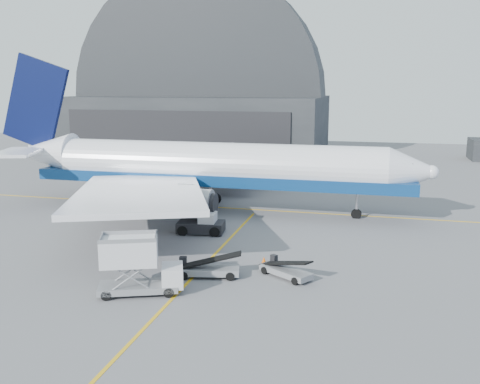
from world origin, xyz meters
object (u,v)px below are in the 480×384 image
(pushback_tug, at_px, (202,225))
(catering_truck, at_px, (137,266))
(belt_loader_b, at_px, (285,270))
(airliner, at_px, (201,166))
(belt_loader_a, at_px, (207,269))

(pushback_tug, bearing_deg, catering_truck, -94.69)
(catering_truck, height_order, belt_loader_b, catering_truck)
(airliner, bearing_deg, catering_truck, -81.77)
(airliner, xyz_separation_m, catering_truck, (3.71, -25.67, -3.08))
(belt_loader_a, bearing_deg, airliner, 97.17)
(pushback_tug, height_order, belt_loader_a, pushback_tug)
(catering_truck, height_order, pushback_tug, catering_truck)
(pushback_tug, distance_m, belt_loader_b, 14.24)
(airliner, relative_size, pushback_tug, 10.91)
(catering_truck, height_order, belt_loader_a, catering_truck)
(catering_truck, distance_m, pushback_tug, 16.04)
(airliner, relative_size, belt_loader_b, 11.81)
(airliner, relative_size, belt_loader_a, 9.96)
(belt_loader_b, bearing_deg, airliner, 156.77)
(belt_loader_b, bearing_deg, pushback_tug, 167.61)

